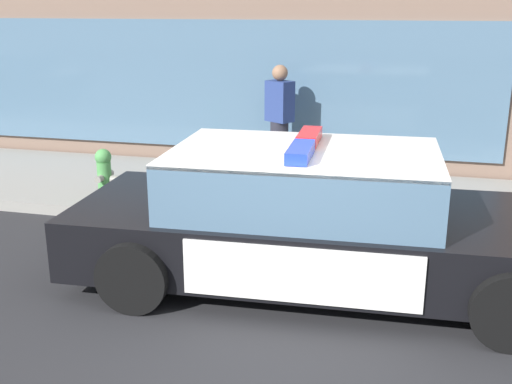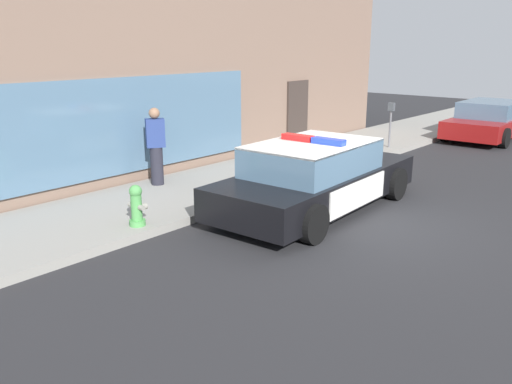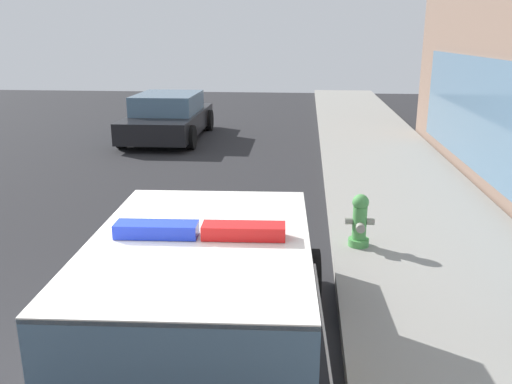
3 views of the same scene
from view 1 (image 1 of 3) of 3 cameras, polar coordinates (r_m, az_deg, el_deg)
The scene contains 5 objects.
ground at distance 5.50m, azimuth 2.14°, elevation -12.87°, with size 48.00×48.00×0.00m, color #262628.
sidewalk at distance 8.85m, azimuth 7.23°, elevation -0.68°, with size 48.00×2.84×0.15m, color gray.
police_cruiser at distance 6.18m, azimuth 5.67°, elevation -2.52°, with size 5.03×2.31×1.49m.
fire_hydrant at distance 8.62m, azimuth -13.76°, elevation 1.44°, with size 0.34×0.39×0.73m.
pedestrian_on_sidewalk at distance 9.61m, azimuth 2.18°, elevation 6.61°, with size 0.48×0.43×1.71m.
Camera 1 is at (0.98, -4.67, 2.73)m, focal length 43.41 mm.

